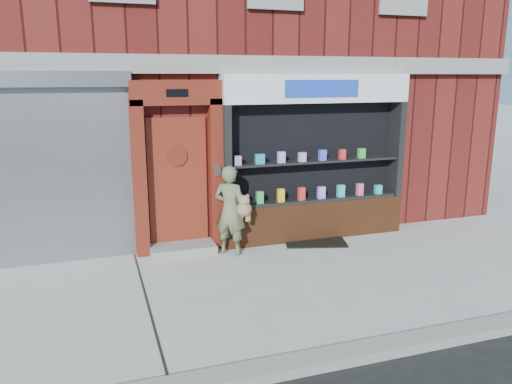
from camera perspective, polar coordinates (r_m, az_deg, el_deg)
name	(u,v)px	position (r m, az deg, el deg)	size (l,w,h in m)	color
ground	(256,286)	(7.34, -0.05, -10.68)	(80.00, 80.00, 0.00)	#9E9E99
curb	(320,361)	(5.55, 7.37, -18.56)	(60.00, 0.30, 0.12)	gray
building	(176,31)	(12.59, -9.13, 17.69)	(12.00, 8.16, 8.00)	#4D1311
shutter_bay	(32,159)	(8.44, -24.27, 3.48)	(3.10, 0.30, 3.04)	gray
red_door_bay	(178,168)	(8.48, -8.87, 2.74)	(1.52, 0.58, 2.90)	#59180F
pharmacy_bay	(315,165)	(9.19, 6.74, 3.07)	(3.50, 0.41, 3.00)	brown
woman	(231,210)	(8.38, -2.86, -2.08)	(0.69, 0.64, 1.53)	#5C6542
doormat	(315,241)	(9.26, 6.71, -5.54)	(1.09, 0.76, 0.03)	black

